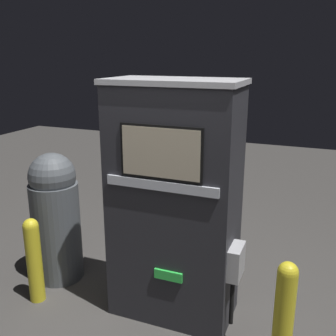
% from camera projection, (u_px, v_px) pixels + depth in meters
% --- Properties ---
extents(ground_plane, '(14.00, 14.00, 0.00)m').
position_uv_depth(ground_plane, '(162.00, 328.00, 3.11)').
color(ground_plane, '#423F3D').
extents(gas_pump, '(1.08, 0.56, 1.92)m').
position_uv_depth(gas_pump, '(174.00, 203.00, 3.07)').
color(gas_pump, '#28282D').
rests_on(gas_pump, ground_plane).
extents(safety_bollard, '(0.13, 0.13, 0.84)m').
position_uv_depth(safety_bollard, '(284.00, 317.00, 2.55)').
color(safety_bollard, yellow).
rests_on(safety_bollard, ground_plane).
extents(trash_bin, '(0.45, 0.45, 1.23)m').
position_uv_depth(trash_bin, '(56.00, 216.00, 3.67)').
color(trash_bin, '#51565B').
rests_on(trash_bin, ground_plane).
extents(safety_bollard_far, '(0.13, 0.13, 0.77)m').
position_uv_depth(safety_bollard_far, '(34.00, 258.00, 3.37)').
color(safety_bollard_far, yellow).
rests_on(safety_bollard_far, ground_plane).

